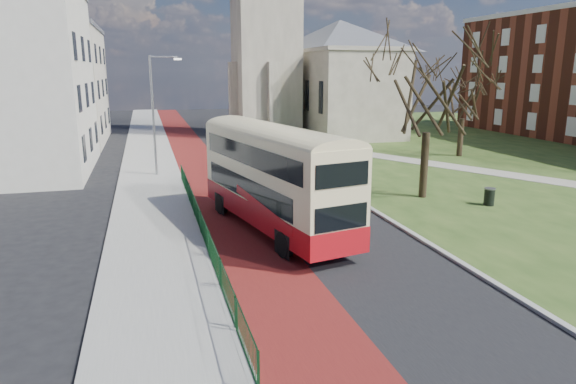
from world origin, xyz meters
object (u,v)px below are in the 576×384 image
object	(u,v)px
streetlamp	(155,109)
winter_tree_far	(464,89)
bus	(274,174)
winter_tree_near	(430,79)
litter_bin	(489,197)

from	to	relation	value
streetlamp	winter_tree_far	world-z (taller)	winter_tree_far
bus	winter_tree_far	xyz separation A→B (m)	(20.19, 15.87, 3.03)
winter_tree_near	litter_bin	size ratio (longest dim) A/B	10.07
bus	litter_bin	world-z (taller)	bus
bus	streetlamp	bearing A→B (deg)	96.50
streetlamp	litter_bin	xyz separation A→B (m)	(16.93, -13.10, -4.07)
winter_tree_far	litter_bin	world-z (taller)	winter_tree_far
streetlamp	litter_bin	distance (m)	21.79
streetlamp	bus	distance (m)	15.07
bus	litter_bin	xyz separation A→B (m)	(12.23, 1.09, -2.12)
litter_bin	winter_tree_near	bearing A→B (deg)	133.26
streetlamp	winter_tree_near	bearing A→B (deg)	-35.89
streetlamp	litter_bin	world-z (taller)	streetlamp
winter_tree_near	winter_tree_far	distance (m)	16.04
streetlamp	bus	bearing A→B (deg)	-71.67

